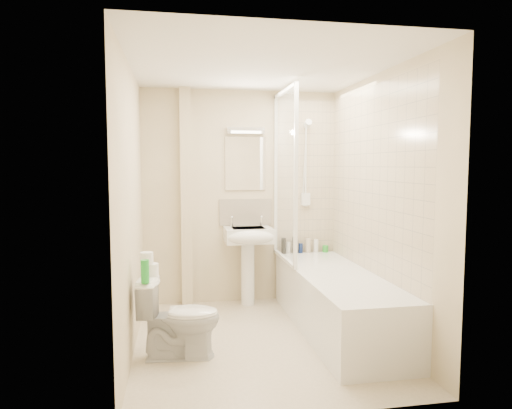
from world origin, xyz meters
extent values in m
plane|color=beige|center=(0.00, 0.00, 0.00)|extent=(2.50, 2.50, 0.00)
cube|color=beige|center=(0.00, 1.25, 1.20)|extent=(2.20, 0.02, 2.40)
cube|color=beige|center=(-1.10, 0.00, 1.20)|extent=(0.02, 2.50, 2.40)
cube|color=beige|center=(1.10, 0.00, 1.20)|extent=(0.02, 2.50, 2.40)
cube|color=white|center=(0.00, 0.00, 2.40)|extent=(2.20, 2.50, 0.02)
cube|color=beige|center=(0.75, 1.24, 1.42)|extent=(0.70, 0.01, 1.75)
cube|color=beige|center=(1.09, 0.14, 1.42)|extent=(0.01, 2.10, 1.75)
cube|color=beige|center=(-0.62, 1.19, 1.20)|extent=(0.12, 0.12, 2.40)
cube|color=beige|center=(0.05, 1.24, 1.03)|extent=(0.60, 0.02, 0.30)
cube|color=white|center=(0.05, 1.24, 1.58)|extent=(0.46, 0.01, 0.60)
cube|color=silver|center=(0.05, 1.22, 1.95)|extent=(0.42, 0.07, 0.07)
cube|color=white|center=(0.75, 0.14, 0.28)|extent=(0.70, 2.10, 0.55)
cube|color=white|center=(0.75, 0.14, 0.49)|extent=(0.56, 1.96, 0.05)
cube|color=white|center=(0.40, 0.80, 1.45)|extent=(0.01, 0.90, 1.80)
cube|color=white|center=(0.40, 1.23, 1.45)|extent=(0.04, 0.04, 1.80)
cube|color=white|center=(0.40, 0.35, 1.45)|extent=(0.04, 0.04, 1.80)
cube|color=white|center=(0.40, 0.80, 2.33)|extent=(0.04, 0.90, 0.04)
cube|color=white|center=(0.40, 0.80, 0.57)|extent=(0.04, 0.90, 0.03)
cylinder|color=white|center=(0.75, 1.22, 1.55)|extent=(0.02, 0.02, 0.90)
cylinder|color=white|center=(0.75, 1.22, 1.10)|extent=(0.05, 0.05, 0.02)
cylinder|color=white|center=(0.75, 1.22, 2.00)|extent=(0.05, 0.05, 0.02)
cylinder|color=white|center=(0.75, 1.15, 2.03)|extent=(0.08, 0.11, 0.11)
cube|color=white|center=(0.75, 1.21, 1.17)|extent=(0.10, 0.05, 0.14)
cylinder|color=white|center=(0.73, 1.19, 1.60)|extent=(0.01, 0.13, 0.84)
cylinder|color=white|center=(0.05, 1.08, 0.35)|extent=(0.15, 0.15, 0.70)
cube|color=white|center=(0.05, 1.05, 0.80)|extent=(0.52, 0.40, 0.16)
ellipsoid|color=white|center=(0.05, 0.88, 0.80)|extent=(0.52, 0.22, 0.16)
cube|color=silver|center=(0.05, 1.05, 0.86)|extent=(0.36, 0.26, 0.04)
cylinder|color=white|center=(-0.12, 1.16, 0.92)|extent=(0.03, 0.03, 0.10)
cylinder|color=white|center=(0.22, 1.16, 0.92)|extent=(0.03, 0.03, 0.10)
sphere|color=white|center=(-0.12, 1.16, 0.98)|extent=(0.04, 0.04, 0.04)
sphere|color=white|center=(0.22, 1.16, 0.98)|extent=(0.04, 0.04, 0.04)
cylinder|color=black|center=(0.48, 1.16, 0.64)|extent=(0.05, 0.05, 0.18)
cylinder|color=silver|center=(0.53, 1.16, 0.62)|extent=(0.05, 0.05, 0.13)
cylinder|color=black|center=(0.62, 1.16, 0.64)|extent=(0.06, 0.06, 0.19)
cylinder|color=navy|center=(0.68, 1.16, 0.61)|extent=(0.05, 0.05, 0.11)
cylinder|color=beige|center=(0.77, 1.16, 0.63)|extent=(0.06, 0.06, 0.17)
cylinder|color=white|center=(0.87, 1.16, 0.63)|extent=(0.05, 0.05, 0.15)
cylinder|color=green|center=(0.98, 1.16, 0.59)|extent=(0.07, 0.07, 0.08)
imported|color=white|center=(-0.72, -0.21, 0.33)|extent=(0.49, 0.72, 0.66)
cylinder|color=white|center=(-0.93, -0.11, 0.71)|extent=(0.10, 0.10, 0.10)
cylinder|color=white|center=(-0.97, -0.13, 0.81)|extent=(0.10, 0.10, 0.10)
cylinder|color=green|center=(-0.98, -0.34, 0.75)|extent=(0.06, 0.06, 0.18)
camera|label=1|loc=(-0.74, -3.87, 1.57)|focal=32.00mm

